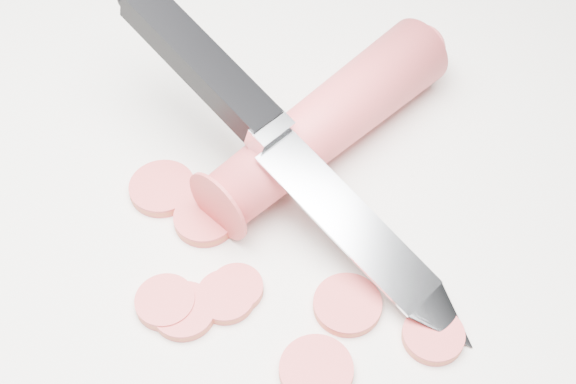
{
  "coord_description": "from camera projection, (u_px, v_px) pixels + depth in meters",
  "views": [
    {
      "loc": [
        0.02,
        -0.29,
        0.37
      ],
      "look_at": [
        0.01,
        -0.02,
        0.02
      ],
      "focal_mm": 50.0,
      "sensor_mm": 36.0,
      "label": 1
    }
  ],
  "objects": [
    {
      "name": "ground",
      "position": [
        279.0,
        184.0,
        0.47
      ],
      "size": [
        2.4,
        2.4,
        0.0
      ],
      "primitive_type": "plane",
      "color": "silver",
      "rests_on": "ground"
    },
    {
      "name": "carrot",
      "position": [
        327.0,
        122.0,
        0.47
      ],
      "size": [
        0.14,
        0.16,
        0.04
      ],
      "primitive_type": "cylinder",
      "rotation": [
        1.57,
        0.0,
        -0.72
      ],
      "color": "#D63F45",
      "rests_on": "ground"
    },
    {
      "name": "carrot_slice_0",
      "position": [
        184.0,
        311.0,
        0.42
      ],
      "size": [
        0.03,
        0.03,
        0.01
      ],
      "primitive_type": "cylinder",
      "color": "#C7393A",
      "rests_on": "ground"
    },
    {
      "name": "carrot_slice_1",
      "position": [
        316.0,
        370.0,
        0.4
      ],
      "size": [
        0.04,
        0.04,
        0.01
      ],
      "primitive_type": "cylinder",
      "color": "#C7393A",
      "rests_on": "ground"
    },
    {
      "name": "carrot_slice_2",
      "position": [
        205.0,
        219.0,
        0.45
      ],
      "size": [
        0.04,
        0.04,
        0.01
      ],
      "primitive_type": "cylinder",
      "color": "#C7393A",
      "rests_on": "ground"
    },
    {
      "name": "carrot_slice_3",
      "position": [
        236.0,
        288.0,
        0.42
      ],
      "size": [
        0.03,
        0.03,
        0.01
      ],
      "primitive_type": "cylinder",
      "color": "#C7393A",
      "rests_on": "ground"
    },
    {
      "name": "carrot_slice_4",
      "position": [
        433.0,
        335.0,
        0.41
      ],
      "size": [
        0.03,
        0.03,
        0.01
      ],
      "primitive_type": "cylinder",
      "color": "#C7393A",
      "rests_on": "ground"
    },
    {
      "name": "carrot_slice_5",
      "position": [
        226.0,
        297.0,
        0.42
      ],
      "size": [
        0.03,
        0.03,
        0.01
      ],
      "primitive_type": "cylinder",
      "color": "#C7393A",
      "rests_on": "ground"
    },
    {
      "name": "carrot_slice_6",
      "position": [
        347.0,
        305.0,
        0.42
      ],
      "size": [
        0.04,
        0.04,
        0.01
      ],
      "primitive_type": "cylinder",
      "color": "#C7393A",
      "rests_on": "ground"
    },
    {
      "name": "carrot_slice_7",
      "position": [
        162.0,
        188.0,
        0.46
      ],
      "size": [
        0.04,
        0.04,
        0.01
      ],
      "primitive_type": "cylinder",
      "color": "#C7393A",
      "rests_on": "ground"
    },
    {
      "name": "carrot_slice_8",
      "position": [
        165.0,
        302.0,
        0.42
      ],
      "size": [
        0.03,
        0.03,
        0.01
      ],
      "primitive_type": "cylinder",
      "color": "#C7393A",
      "rests_on": "ground"
    },
    {
      "name": "kitchen_knife",
      "position": [
        290.0,
        149.0,
        0.43
      ],
      "size": [
        0.22,
        0.2,
        0.09
      ],
      "primitive_type": null,
      "color": "silver",
      "rests_on": "ground"
    }
  ]
}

